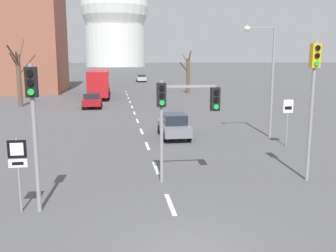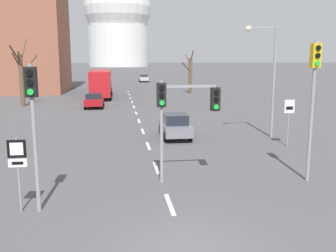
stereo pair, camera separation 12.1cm
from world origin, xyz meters
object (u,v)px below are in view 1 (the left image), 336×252
route_sign_post (18,162)px  speed_limit_sign (288,114)px  traffic_signal_near_right (313,86)px  traffic_signal_near_left (33,110)px  sedan_near_right (174,126)px  sedan_mid_centre (141,78)px  city_bus (99,82)px  sedan_near_left (92,100)px  street_lamp_right (267,69)px  traffic_signal_centre_tall (181,106)px

route_sign_post → speed_limit_sign: bearing=30.6°
traffic_signal_near_right → route_sign_post: (-11.16, -1.74, -2.26)m
traffic_signal_near_left → sedan_near_right: bearing=60.0°
route_sign_post → sedan_near_right: size_ratio=0.64×
sedan_mid_centre → city_bus: (-7.87, -31.83, 1.20)m
speed_limit_sign → sedan_near_left: bearing=122.6°
speed_limit_sign → street_lamp_right: street_lamp_right is taller
traffic_signal_centre_tall → sedan_near_right: traffic_signal_centre_tall is taller
speed_limit_sign → sedan_near_left: size_ratio=0.70×
street_lamp_right → sedan_mid_centre: 58.97m
traffic_signal_near_right → city_bus: traffic_signal_near_right is taller
street_lamp_right → sedan_near_right: (-5.83, 0.70, -3.61)m
route_sign_post → sedan_near_left: 26.83m
speed_limit_sign → sedan_mid_centre: size_ratio=0.62×
route_sign_post → street_lamp_right: street_lamp_right is taller
street_lamp_right → city_bus: street_lamp_right is taller
route_sign_post → sedan_near_right: bearing=57.7°
traffic_signal_centre_tall → sedan_mid_centre: traffic_signal_centre_tall is taller
traffic_signal_centre_tall → street_lamp_right: bearing=49.0°
street_lamp_right → city_bus: bearing=113.1°
traffic_signal_centre_tall → route_sign_post: bearing=-158.3°
traffic_signal_centre_tall → street_lamp_right: size_ratio=0.60×
sedan_near_left → sedan_near_right: 16.88m
sedan_near_left → sedan_near_right: bearing=-69.1°
traffic_signal_near_right → city_bus: size_ratio=0.53×
sedan_near_left → sedan_mid_centre: 43.07m
traffic_signal_near_left → route_sign_post: traffic_signal_near_left is taller
route_sign_post → speed_limit_sign: size_ratio=0.91×
speed_limit_sign → traffic_signal_near_right: bearing=-108.0°
route_sign_post → sedan_near_left: route_sign_post is taller
street_lamp_right → sedan_mid_centre: bearing=93.5°
traffic_signal_near_right → sedan_near_right: 10.68m
route_sign_post → sedan_near_right: 13.08m
street_lamp_right → speed_limit_sign: bearing=-82.9°
street_lamp_right → sedan_near_left: bearing=125.7°
street_lamp_right → traffic_signal_near_right: bearing=-100.8°
traffic_signal_near_left → street_lamp_right: street_lamp_right is taller
street_lamp_right → sedan_mid_centre: size_ratio=1.57×
sedan_near_left → sedan_mid_centre: sedan_mid_centre is taller
street_lamp_right → sedan_near_left: size_ratio=1.78×
traffic_signal_near_right → sedan_mid_centre: traffic_signal_near_right is taller
traffic_signal_centre_tall → city_bus: (-4.56, 34.91, -1.14)m
traffic_signal_near_left → speed_limit_sign: size_ratio=1.77×
traffic_signal_near_left → speed_limit_sign: (12.52, 7.79, -1.55)m
traffic_signal_near_left → traffic_signal_near_right: bearing=9.5°
traffic_signal_near_left → city_bus: traffic_signal_near_left is taller
sedan_mid_centre → city_bus: size_ratio=0.41×
sedan_near_right → sedan_mid_centre: sedan_mid_centre is taller
sedan_near_left → city_bus: 10.53m
route_sign_post → sedan_mid_centre: size_ratio=0.56×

